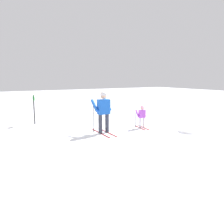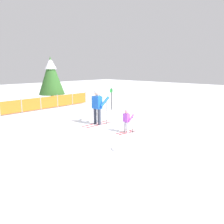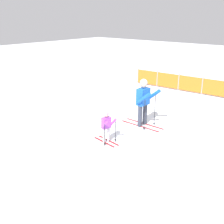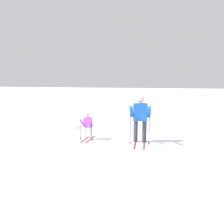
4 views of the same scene
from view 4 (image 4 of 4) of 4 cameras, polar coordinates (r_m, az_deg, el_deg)
The scene contains 4 objects.
ground_plane at distance 7.68m, azimuth 5.49°, elevation -8.28°, with size 60.00×60.00×0.00m, color white.
skier_adult at distance 7.63m, azimuth 7.41°, elevation -0.48°, with size 1.63×0.73×1.72m.
skier_child at distance 8.03m, azimuth -6.38°, elevation -3.15°, with size 0.97×0.51×1.02m.
snow_mound at distance 9.96m, azimuth -10.27°, elevation -4.13°, with size 0.75×0.64×0.30m, color white.
Camera 4 is at (7.29, 0.23, 2.40)m, focal length 35.00 mm.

